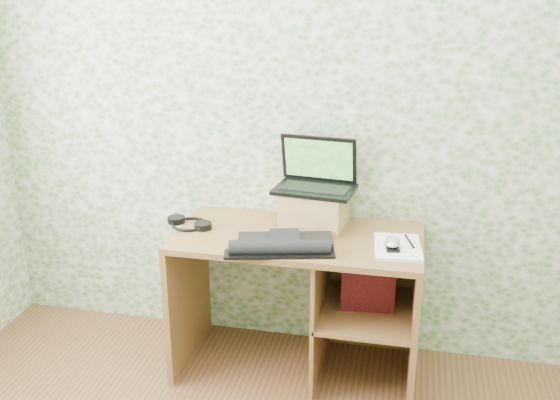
% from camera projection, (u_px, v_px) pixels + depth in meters
% --- Properties ---
extents(wall_back, '(3.50, 0.00, 3.50)m').
position_uv_depth(wall_back, '(311.00, 111.00, 3.13)').
color(wall_back, silver).
rests_on(wall_back, ground).
extents(desk, '(1.20, 0.60, 0.75)m').
position_uv_depth(desk, '(314.00, 284.00, 3.13)').
color(desk, brown).
rests_on(desk, floor).
extents(riser, '(0.33, 0.29, 0.18)m').
position_uv_depth(riser, '(314.00, 208.00, 3.12)').
color(riser, '#A37F49').
rests_on(riser, desk).
extents(laptop, '(0.42, 0.31, 0.26)m').
position_uv_depth(laptop, '(316.00, 177.00, 3.11)').
color(laptop, black).
rests_on(laptop, riser).
extents(keyboard, '(0.51, 0.36, 0.07)m').
position_uv_depth(keyboard, '(283.00, 244.00, 2.87)').
color(keyboard, black).
rests_on(keyboard, desk).
extents(headphones, '(0.25, 0.23, 0.03)m').
position_uv_depth(headphones, '(190.00, 223.00, 3.15)').
color(headphones, black).
rests_on(headphones, desk).
extents(notepad, '(0.24, 0.32, 0.01)m').
position_uv_depth(notepad, '(398.00, 247.00, 2.88)').
color(notepad, white).
rests_on(notepad, desk).
extents(mouse, '(0.09, 0.12, 0.04)m').
position_uv_depth(mouse, '(392.00, 244.00, 2.85)').
color(mouse, silver).
rests_on(mouse, notepad).
extents(pen, '(0.05, 0.15, 0.01)m').
position_uv_depth(pen, '(409.00, 241.00, 2.92)').
color(pen, black).
rests_on(pen, notepad).
extents(red_box, '(0.27, 0.11, 0.31)m').
position_uv_depth(red_box, '(368.00, 280.00, 3.03)').
color(red_box, maroon).
rests_on(red_box, desk).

